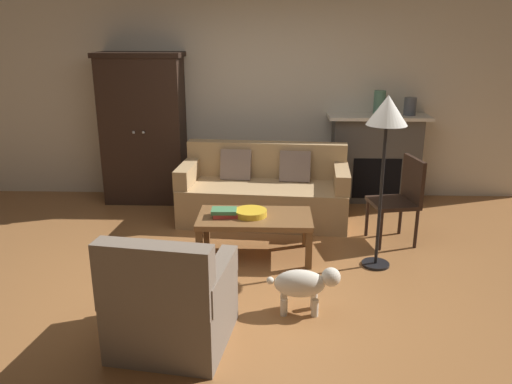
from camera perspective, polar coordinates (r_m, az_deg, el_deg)
ground_plane at (r=4.63m, az=-1.21°, el=-9.74°), size 9.60×9.60×0.00m
back_wall at (r=6.70m, az=-0.08°, el=11.42°), size 7.20×0.10×2.80m
fireplace at (r=6.72m, az=13.20°, el=3.77°), size 1.26×0.48×1.12m
armoire at (r=6.64m, az=-12.44°, el=6.96°), size 1.06×0.57×1.88m
couch at (r=5.95m, az=0.91°, el=-0.08°), size 1.98×1.00×0.86m
coffee_table at (r=4.94m, az=-0.12°, el=-3.27°), size 1.10×0.60×0.42m
fruit_bowl at (r=4.91m, az=-0.58°, el=-2.35°), size 0.31×0.31×0.06m
book_stack at (r=4.90m, az=-3.50°, el=-2.32°), size 0.27×0.19×0.08m
mantel_vase_jade at (r=6.57m, az=13.66°, el=9.68°), size 0.14×0.14×0.30m
mantel_vase_slate at (r=6.67m, az=16.87°, el=9.17°), size 0.15×0.15×0.22m
armchair_near_left at (r=3.66m, az=-9.53°, el=-12.35°), size 0.88×0.88×0.88m
side_chair_wooden at (r=5.45m, az=15.99°, el=-0.32°), size 0.52×0.52×0.90m
floor_lamp at (r=4.60m, az=14.43°, el=7.75°), size 0.36×0.36×1.60m
dog at (r=4.04m, az=5.39°, el=-10.23°), size 0.57×0.20×0.39m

